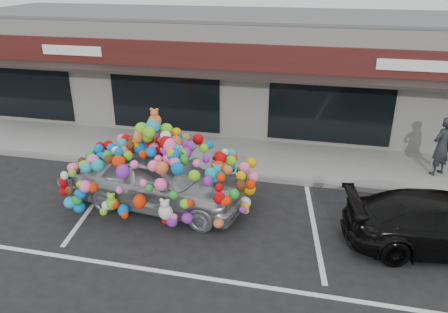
# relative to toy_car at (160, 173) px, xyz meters

# --- Properties ---
(ground) EXTENTS (90.00, 90.00, 0.00)m
(ground) POSITION_rel_toy_car_xyz_m (1.32, -0.38, -0.98)
(ground) COLOR black
(ground) RESTS_ON ground
(shop_building) EXTENTS (24.00, 7.20, 4.31)m
(shop_building) POSITION_rel_toy_car_xyz_m (1.32, 8.06, 1.19)
(shop_building) COLOR silver
(shop_building) RESTS_ON ground
(sidewalk) EXTENTS (26.00, 3.00, 0.15)m
(sidewalk) POSITION_rel_toy_car_xyz_m (1.32, 3.62, -0.90)
(sidewalk) COLOR gray
(sidewalk) RESTS_ON ground
(kerb) EXTENTS (26.00, 0.18, 0.16)m
(kerb) POSITION_rel_toy_car_xyz_m (1.32, 2.12, -0.90)
(kerb) COLOR slate
(kerb) RESTS_ON ground
(parking_stripe_left) EXTENTS (0.73, 4.37, 0.01)m
(parking_stripe_left) POSITION_rel_toy_car_xyz_m (-1.88, -0.18, -0.97)
(parking_stripe_left) COLOR silver
(parking_stripe_left) RESTS_ON ground
(parking_stripe_mid) EXTENTS (0.73, 4.37, 0.01)m
(parking_stripe_mid) POSITION_rel_toy_car_xyz_m (4.12, -0.18, -0.97)
(parking_stripe_mid) COLOR silver
(parking_stripe_mid) RESTS_ON ground
(lane_line) EXTENTS (14.00, 0.12, 0.01)m
(lane_line) POSITION_rel_toy_car_xyz_m (3.32, -2.68, -0.97)
(lane_line) COLOR silver
(lane_line) RESTS_ON ground
(toy_car) EXTENTS (3.34, 5.14, 2.88)m
(toy_car) POSITION_rel_toy_car_xyz_m (0.00, 0.00, 0.00)
(toy_car) COLOR #AAB1B5
(toy_car) RESTS_ON ground
(black_sedan) EXTENTS (2.52, 4.69, 1.29)m
(black_sedan) POSITION_rel_toy_car_xyz_m (6.98, -0.38, -0.33)
(black_sedan) COLOR black
(black_sedan) RESTS_ON ground
(pedestrian_a) EXTENTS (0.79, 0.76, 1.83)m
(pedestrian_a) POSITION_rel_toy_car_xyz_m (7.64, 3.48, 0.09)
(pedestrian_a) COLOR black
(pedestrian_a) RESTS_ON sidewalk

